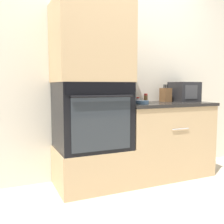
% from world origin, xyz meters
% --- Properties ---
extents(ground_plane, '(12.00, 12.00, 0.00)m').
position_xyz_m(ground_plane, '(0.00, 0.00, 0.00)').
color(ground_plane, beige).
extents(wall_back, '(8.00, 0.05, 2.50)m').
position_xyz_m(wall_back, '(0.00, 0.63, 1.25)').
color(wall_back, beige).
rests_on(wall_back, ground_plane).
extents(oven_cabinet_base, '(0.77, 0.60, 0.42)m').
position_xyz_m(oven_cabinet_base, '(-0.38, 0.30, 0.21)').
color(oven_cabinet_base, tan).
rests_on(oven_cabinet_base, ground_plane).
extents(wall_oven, '(0.74, 0.64, 0.71)m').
position_xyz_m(wall_oven, '(-0.38, 0.30, 0.78)').
color(wall_oven, black).
rests_on(wall_oven, oven_cabinet_base).
extents(oven_cabinet_upper, '(0.77, 0.60, 0.81)m').
position_xyz_m(oven_cabinet_upper, '(-0.38, 0.30, 1.54)').
color(oven_cabinet_upper, tan).
rests_on(oven_cabinet_upper, wall_oven).
extents(counter_unit, '(1.12, 0.63, 0.89)m').
position_xyz_m(counter_unit, '(0.55, 0.30, 0.45)').
color(counter_unit, tan).
rests_on(counter_unit, ground_plane).
extents(microwave, '(0.30, 0.32, 0.25)m').
position_xyz_m(microwave, '(0.92, 0.40, 1.02)').
color(microwave, '#232326').
rests_on(microwave, counter_unit).
extents(knife_block, '(0.10, 0.13, 0.22)m').
position_xyz_m(knife_block, '(0.67, 0.45, 0.98)').
color(knife_block, brown).
rests_on(knife_block, counter_unit).
extents(bowl, '(0.16, 0.16, 0.04)m').
position_xyz_m(bowl, '(0.18, 0.21, 0.91)').
color(bowl, '#517599').
rests_on(bowl, counter_unit).
extents(condiment_jar_near, '(0.05, 0.05, 0.10)m').
position_xyz_m(condiment_jar_near, '(0.40, 0.50, 0.94)').
color(condiment_jar_near, brown).
rests_on(condiment_jar_near, counter_unit).
extents(condiment_jar_mid, '(0.04, 0.04, 0.07)m').
position_xyz_m(condiment_jar_mid, '(0.24, 0.42, 0.92)').
color(condiment_jar_mid, silver).
rests_on(condiment_jar_mid, counter_unit).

